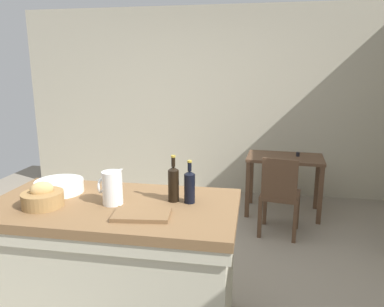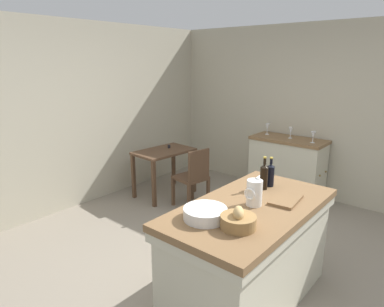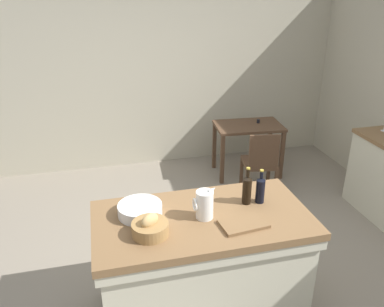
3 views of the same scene
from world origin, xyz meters
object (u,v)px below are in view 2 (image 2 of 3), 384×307
at_px(wine_bottle_amber, 264,176).
at_px(wine_glass_left, 291,131).
at_px(wooden_chair, 193,176).
at_px(wine_glass_middle, 267,127).
at_px(pitcher, 254,192).
at_px(island_table, 249,250).
at_px(wash_bowl, 205,213).
at_px(cutting_board, 286,200).
at_px(wine_bottle_dark, 270,174).
at_px(writing_desk, 164,158).
at_px(bread_basket, 238,221).
at_px(wine_glass_far_left, 313,135).
at_px(side_cabinet, 287,167).

distance_m(wine_bottle_amber, wine_glass_left, 2.21).
distance_m(wooden_chair, wine_glass_middle, 1.50).
bearing_deg(wine_bottle_amber, pitcher, -162.57).
relative_size(island_table, wine_bottle_amber, 5.24).
xyz_separation_m(wash_bowl, wine_bottle_amber, (0.84, -0.03, 0.08)).
distance_m(wash_bowl, wine_bottle_amber, 0.84).
distance_m(cutting_board, wine_glass_left, 2.43).
height_order(cutting_board, wine_bottle_dark, wine_bottle_dark).
bearing_deg(wine_bottle_dark, wine_bottle_amber, 174.96).
xyz_separation_m(wash_bowl, wine_glass_middle, (2.95, 1.06, 0.10)).
height_order(wooden_chair, cutting_board, cutting_board).
xyz_separation_m(writing_desk, wine_bottle_dark, (-0.78, -2.19, 0.41)).
bearing_deg(writing_desk, wine_bottle_amber, -112.20).
bearing_deg(wooden_chair, wine_glass_middle, -18.14).
bearing_deg(island_table, bread_basket, -162.17).
bearing_deg(wine_bottle_amber, wine_glass_far_left, 9.04).
bearing_deg(wash_bowl, pitcher, -18.14).
distance_m(cutting_board, wine_bottle_amber, 0.33).
height_order(island_table, wine_glass_left, wine_glass_left).
bearing_deg(wine_bottle_dark, bread_basket, -165.99).
bearing_deg(bread_basket, wooden_chair, 47.66).
bearing_deg(island_table, wooden_chair, 53.81).
xyz_separation_m(island_table, wine_glass_far_left, (2.41, 0.43, 0.55)).
relative_size(pitcher, bread_basket, 1.01).
distance_m(bread_basket, wine_bottle_dark, 0.94).
distance_m(side_cabinet, wooden_chair, 1.51).
bearing_deg(bread_basket, writing_desk, 55.05).
bearing_deg(bread_basket, wine_bottle_amber, 16.47).
bearing_deg(wine_glass_left, wine_bottle_dark, -160.47).
height_order(island_table, pitcher, pitcher).
xyz_separation_m(wooden_chair, cutting_board, (-0.93, -1.81, 0.44)).
distance_m(island_table, wine_bottle_amber, 0.68).
xyz_separation_m(island_table, wooden_chair, (1.19, 1.63, -0.01)).
distance_m(wash_bowl, bread_basket, 0.27).
height_order(writing_desk, wine_bottle_dark, wine_bottle_dark).
bearing_deg(wine_bottle_dark, island_table, -169.27).
bearing_deg(pitcher, island_table, 120.36).
bearing_deg(wine_glass_left, island_table, -162.17).
xyz_separation_m(side_cabinet, bread_basket, (-2.87, -0.94, 0.50)).
bearing_deg(bread_basket, wine_glass_far_left, 11.19).
distance_m(island_table, wash_bowl, 0.66).
relative_size(writing_desk, wine_bottle_amber, 3.01).
xyz_separation_m(wooden_chair, wine_bottle_dark, (-0.69, -1.53, 0.55)).
height_order(wooden_chair, wash_bowl, wash_bowl).
xyz_separation_m(wine_glass_far_left, wine_glass_middle, (0.10, 0.77, 0.01)).
bearing_deg(wine_glass_middle, bread_basket, -155.50).
height_order(wooden_chair, pitcher, pitcher).
relative_size(island_table, bread_basket, 6.32).
xyz_separation_m(wine_bottle_dark, wine_glass_far_left, (1.91, 0.33, 0.02)).
height_order(side_cabinet, bread_basket, bread_basket).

